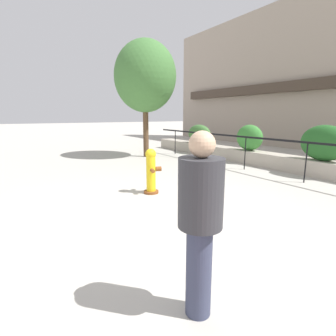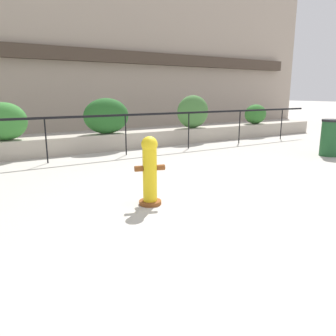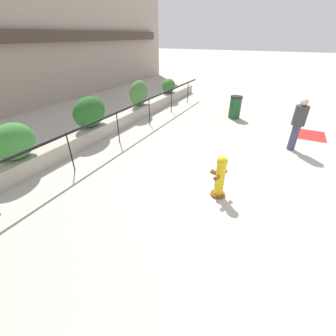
{
  "view_description": "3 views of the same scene",
  "coord_description": "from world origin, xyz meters",
  "px_view_note": "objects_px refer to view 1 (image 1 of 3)",
  "views": [
    {
      "loc": [
        3.94,
        -2.1,
        1.86
      ],
      "look_at": [
        -1.04,
        1.07,
        0.66
      ],
      "focal_mm": 28.0,
      "sensor_mm": 36.0,
      "label": 1
    },
    {
      "loc": [
        -3.73,
        -3.52,
        1.72
      ],
      "look_at": [
        -0.82,
        1.27,
        0.43
      ],
      "focal_mm": 35.0,
      "sensor_mm": 36.0,
      "label": 2
    },
    {
      "loc": [
        -5.93,
        -0.08,
        3.41
      ],
      "look_at": [
        -2.12,
        1.85,
        0.87
      ],
      "focal_mm": 24.0,
      "sensor_mm": 36.0,
      "label": 3
    }
  ],
  "objects_px": {
    "hedge_bush_0": "(199,134)",
    "hedge_bush_1": "(249,138)",
    "fire_hydrant": "(151,171)",
    "hedge_bush_2": "(324,143)",
    "pedestrian": "(200,215)",
    "street_tree": "(145,77)"
  },
  "relations": [
    {
      "from": "hedge_bush_0",
      "to": "hedge_bush_1",
      "type": "distance_m",
      "value": 3.06
    },
    {
      "from": "hedge_bush_1",
      "to": "fire_hydrant",
      "type": "distance_m",
      "value": 5.4
    },
    {
      "from": "hedge_bush_2",
      "to": "fire_hydrant",
      "type": "xyz_separation_m",
      "value": [
        -1.29,
        -5.17,
        -0.48
      ]
    },
    {
      "from": "hedge_bush_1",
      "to": "pedestrian",
      "type": "bearing_deg",
      "value": -52.26
    },
    {
      "from": "hedge_bush_2",
      "to": "pedestrian",
      "type": "xyz_separation_m",
      "value": [
        2.38,
        -6.69,
        -0.05
      ]
    },
    {
      "from": "hedge_bush_1",
      "to": "hedge_bush_2",
      "type": "relative_size",
      "value": 0.8
    },
    {
      "from": "pedestrian",
      "to": "hedge_bush_0",
      "type": "bearing_deg",
      "value": 140.92
    },
    {
      "from": "hedge_bush_0",
      "to": "fire_hydrant",
      "type": "distance_m",
      "value": 6.91
    },
    {
      "from": "hedge_bush_0",
      "to": "hedge_bush_1",
      "type": "height_order",
      "value": "hedge_bush_1"
    },
    {
      "from": "hedge_bush_1",
      "to": "fire_hydrant",
      "type": "xyz_separation_m",
      "value": [
        1.51,
        -5.17,
        -0.44
      ]
    },
    {
      "from": "hedge_bush_2",
      "to": "pedestrian",
      "type": "distance_m",
      "value": 7.1
    },
    {
      "from": "hedge_bush_2",
      "to": "street_tree",
      "type": "distance_m",
      "value": 7.31
    },
    {
      "from": "fire_hydrant",
      "to": "pedestrian",
      "type": "distance_m",
      "value": 3.99
    },
    {
      "from": "hedge_bush_0",
      "to": "street_tree",
      "type": "xyz_separation_m",
      "value": [
        -0.52,
        -2.63,
        2.51
      ]
    },
    {
      "from": "hedge_bush_2",
      "to": "pedestrian",
      "type": "bearing_deg",
      "value": -70.42
    },
    {
      "from": "hedge_bush_0",
      "to": "hedge_bush_1",
      "type": "relative_size",
      "value": 1.33
    },
    {
      "from": "fire_hydrant",
      "to": "street_tree",
      "type": "distance_m",
      "value": 6.39
    },
    {
      "from": "hedge_bush_2",
      "to": "street_tree",
      "type": "bearing_deg",
      "value": -157.61
    },
    {
      "from": "hedge_bush_1",
      "to": "street_tree",
      "type": "relative_size",
      "value": 0.23
    },
    {
      "from": "fire_hydrant",
      "to": "street_tree",
      "type": "height_order",
      "value": "street_tree"
    },
    {
      "from": "street_tree",
      "to": "hedge_bush_2",
      "type": "bearing_deg",
      "value": 22.39
    },
    {
      "from": "hedge_bush_1",
      "to": "pedestrian",
      "type": "xyz_separation_m",
      "value": [
        5.18,
        -6.69,
        -0.01
      ]
    }
  ]
}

